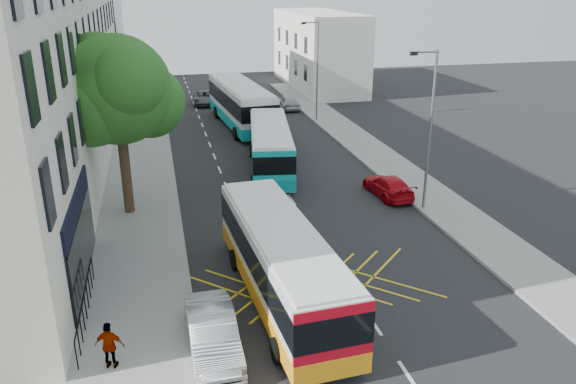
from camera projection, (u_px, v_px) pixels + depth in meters
ground at (410, 378)px, 16.86m from camera, size 120.00×120.00×0.00m
pavement_left at (130, 212)px, 28.65m from camera, size 5.00×70.00×0.15m
pavement_right at (419, 187)px, 32.10m from camera, size 3.00×70.00×0.15m
terrace_main at (29, 59)px, 33.73m from camera, size 8.30×45.00×13.50m
terrace_far at (84, 40)px, 62.11m from camera, size 8.00×20.00×10.00m
building_right at (318, 50)px, 61.49m from camera, size 6.00×18.00×8.00m
street_tree at (117, 91)px, 26.41m from camera, size 6.30×5.70×8.80m
lamp_near at (429, 123)px, 27.48m from camera, size 1.45×0.15×8.00m
lamp_far at (316, 66)px, 45.68m from camera, size 1.45×0.15×8.00m
railings at (85, 305)px, 19.33m from camera, size 0.08×5.60×1.14m
bus_near at (282, 263)px, 20.44m from camera, size 3.12×10.62×2.95m
bus_mid at (270, 147)px, 34.79m from camera, size 3.93×10.40×2.85m
bus_far at (241, 104)px, 45.26m from camera, size 3.84×12.44×3.45m
parked_car_silver at (212, 332)px, 17.85m from camera, size 1.59×4.29×1.40m
red_hatchback at (388, 186)px, 30.89m from camera, size 1.90×4.06×1.15m
distant_car_grey at (205, 98)px, 53.76m from camera, size 2.44×4.60×1.23m
distant_car_silver at (288, 102)px, 51.68m from camera, size 1.59×3.87×1.32m
distant_car_dark at (243, 84)px, 60.40m from camera, size 1.95×4.20×1.33m
pedestrian_far at (110, 345)px, 16.84m from camera, size 0.98×0.63×1.55m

